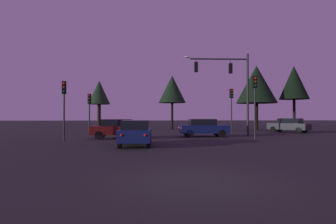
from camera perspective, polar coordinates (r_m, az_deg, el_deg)
The scene contains 14 objects.
ground_plane at distance 32.22m, azimuth -1.26°, elevation -3.97°, with size 168.00×168.00×0.00m, color black.
traffic_signal_mast_arm at distance 26.13m, azimuth 12.39°, elevation 6.40°, with size 5.82×0.40×7.35m.
traffic_light_corner_left at distance 21.27m, azimuth -20.08°, elevation 2.54°, with size 0.35×0.38×4.22m.
traffic_light_corner_right at distance 22.69m, azimuth 17.00°, elevation 3.30°, with size 0.32×0.36×4.81m.
traffic_light_median at distance 26.75m, azimuth -15.45°, elevation 1.20°, with size 0.31×0.36×3.78m.
traffic_light_far_side at distance 28.48m, azimuth 12.58°, elevation 1.95°, with size 0.37×0.39×4.43m.
car_nearside_lane at distance 17.09m, azimuth -6.44°, elevation -4.08°, with size 1.87×4.11×1.52m.
car_crossing_left at distance 24.52m, azimuth 7.12°, elevation -3.09°, with size 4.16×1.88×1.52m.
car_crossing_right at distance 22.72m, azimuth -9.83°, elevation -3.26°, with size 4.48×1.81×1.52m.
car_far_lane at distance 33.27m, azimuth 23.06°, elevation -2.43°, with size 4.06×4.24×1.52m.
tree_behind_sign at distance 38.32m, azimuth 0.83°, elevation 4.57°, with size 3.66×3.66×7.23m.
tree_left_far at distance 40.43m, azimuth 23.89°, elevation 5.37°, with size 3.70×3.70×8.28m.
tree_center_horizon at distance 42.99m, azimuth -13.60°, elevation 3.73°, with size 3.19×3.19×6.98m.
tree_right_cluster at distance 38.46m, azimuth 17.28°, elevation 5.27°, with size 5.18×5.18×8.26m.
Camera 1 is at (-1.29, -7.64, 1.77)m, focal length 30.48 mm.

